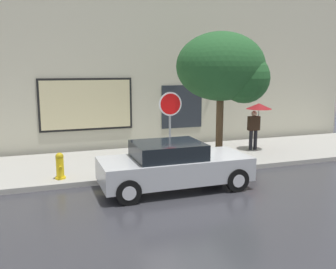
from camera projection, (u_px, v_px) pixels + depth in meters
name	position (u px, v px, depth m)	size (l,w,h in m)	color
ground_plane	(190.00, 187.00, 10.47)	(60.00, 60.00, 0.00)	#333338
sidewalk	(158.00, 160.00, 13.25)	(20.00, 4.00, 0.15)	#A3A099
building_facade	(138.00, 64.00, 14.96)	(20.00, 0.67, 7.00)	beige
parked_car	(173.00, 166.00, 10.20)	(4.11, 1.80, 1.32)	#B7BABF
fire_hydrant	(60.00, 166.00, 10.67)	(0.30, 0.44, 0.77)	yellow
pedestrian_with_umbrella	(257.00, 113.00, 14.35)	(1.00, 1.00, 1.82)	black
street_tree	(226.00, 69.00, 12.21)	(3.01, 2.56, 4.34)	#4C3823
stop_sign	(170.00, 114.00, 11.81)	(0.76, 0.10, 2.41)	gray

